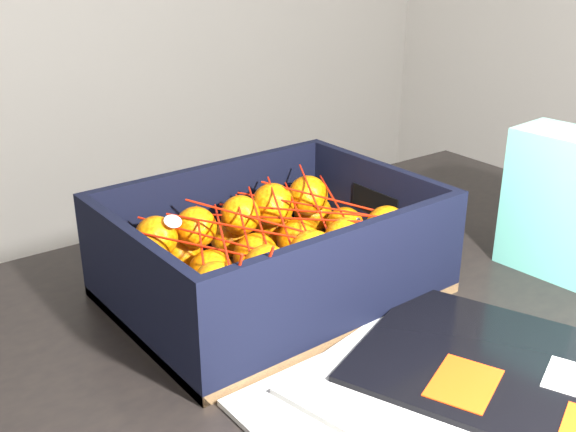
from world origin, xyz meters
TOP-DOWN VIEW (x-y plane):
  - table at (-0.22, -0.00)m, footprint 1.23×0.84m
  - magazine_stack at (-0.21, -0.16)m, footprint 0.39×0.34m
  - produce_crate at (-0.22, 0.12)m, footprint 0.36×0.27m
  - clementine_heap at (-0.21, 0.12)m, footprint 0.34×0.25m
  - mesh_net at (-0.22, 0.11)m, footprint 0.30×0.24m
  - retail_carton at (0.11, -0.04)m, footprint 0.09×0.12m

SIDE VIEW (x-z plane):
  - table at x=-0.22m, z-range 0.28..1.03m
  - magazine_stack at x=-0.21m, z-range 0.75..0.77m
  - produce_crate at x=-0.22m, z-range 0.73..0.86m
  - clementine_heap at x=-0.21m, z-range 0.75..0.85m
  - retail_carton at x=0.11m, z-range 0.75..0.93m
  - mesh_net at x=-0.22m, z-range 0.80..0.89m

